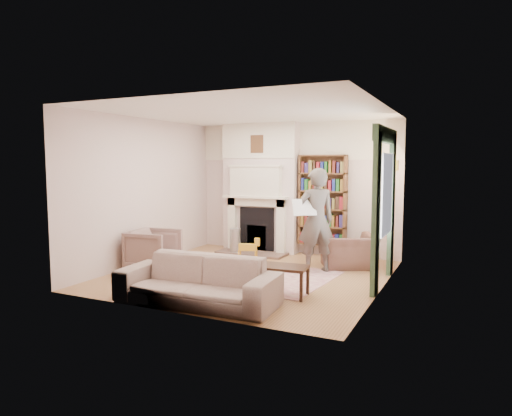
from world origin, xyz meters
The scene contains 25 objects.
floor centered at (0.00, 0.00, 0.00)m, with size 4.50×4.50×0.00m, color olive.
ceiling centered at (0.00, 0.00, 2.80)m, with size 4.50×4.50×0.00m, color white.
wall_back centered at (0.00, 2.25, 1.40)m, with size 4.50×4.50×0.00m, color beige.
wall_front centered at (0.00, -2.25, 1.40)m, with size 4.50×4.50×0.00m, color beige.
wall_left centered at (-2.25, 0.00, 1.40)m, with size 4.50×4.50×0.00m, color beige.
wall_right centered at (2.25, 0.00, 1.40)m, with size 4.50×4.50×0.00m, color beige.
fireplace centered at (-0.75, 2.05, 1.39)m, with size 1.70×0.58×2.80m.
bookcase centered at (0.65, 2.12, 1.18)m, with size 1.00×0.24×1.85m, color brown.
window centered at (2.23, 0.40, 1.45)m, with size 0.02×0.90×1.30m, color silver.
curtain_left centered at (2.20, -0.30, 1.20)m, with size 0.07×0.32×2.40m, color #31482E.
curtain_right centered at (2.20, 1.10, 1.20)m, with size 0.07×0.32×2.40m, color #31482E.
pelmet centered at (2.19, 0.40, 2.38)m, with size 0.09×1.70×0.24m, color #31482E.
wall_sconce centered at (2.03, 1.50, 1.90)m, with size 0.20×0.24×0.24m, color gold, non-canonical shape.
rug centered at (0.09, -0.01, 0.01)m, with size 2.57×1.98×0.01m, color beige.
armchair_reading centered at (1.42, 1.29, 0.31)m, with size 0.95×0.83×0.62m, color #462F25.
armchair_left centered at (-1.76, -0.41, 0.37)m, with size 0.79×0.82×0.74m, color gray.
sofa centered at (0.08, -1.80, 0.33)m, with size 2.24×0.87×0.65m, color #C0B59E.
man_reading centered at (0.97, 0.69, 0.93)m, with size 0.68×0.45×1.86m, color #514841.
newspaper centered at (0.82, 0.49, 1.18)m, with size 0.43×0.02×0.30m, color white.
coffee_table centered at (1.01, -0.94, 0.23)m, with size 0.70×0.45×0.45m, color #331F11, non-canonical shape.
paraffin_heater centered at (-1.09, 1.51, 0.28)m, with size 0.24×0.24×0.55m, color #A7ABAF.
rocking_horse centered at (-0.48, 0.89, 0.24)m, with size 0.55×0.22×0.48m, color gold, non-canonical shape.
board_game centered at (-0.10, -0.31, 0.03)m, with size 0.35×0.35×0.03m, color #EED454.
game_box_lid centered at (-1.15, -0.03, 0.04)m, with size 0.28×0.19×0.05m, color #A62112.
comic_annuals centered at (0.24, -0.40, 0.02)m, with size 0.48×0.57×0.02m.
Camera 1 is at (3.45, -7.02, 1.95)m, focal length 32.00 mm.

